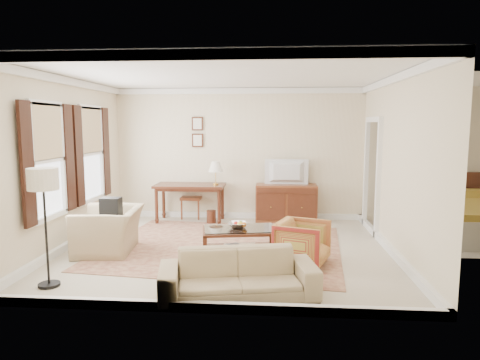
# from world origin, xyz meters

# --- Properties ---
(room_shell) EXTENTS (5.51, 5.01, 2.91)m
(room_shell) POSITION_xyz_m (0.00, 0.00, 2.47)
(room_shell) COLOR beige
(room_shell) RESTS_ON ground
(annex_bedroom) EXTENTS (3.00, 2.70, 2.90)m
(annex_bedroom) POSITION_xyz_m (4.49, 1.15, 0.34)
(annex_bedroom) COLOR beige
(annex_bedroom) RESTS_ON ground
(window_front) EXTENTS (0.12, 1.56, 1.80)m
(window_front) POSITION_xyz_m (-2.70, -0.70, 1.55)
(window_front) COLOR #CCB284
(window_front) RESTS_ON room_shell
(window_rear) EXTENTS (0.12, 1.56, 1.80)m
(window_rear) POSITION_xyz_m (-2.70, 0.90, 1.55)
(window_rear) COLOR #CCB284
(window_rear) RESTS_ON room_shell
(doorway) EXTENTS (0.10, 1.12, 2.25)m
(doorway) POSITION_xyz_m (2.71, 1.50, 1.08)
(doorway) COLOR white
(doorway) RESTS_ON room_shell
(rug) EXTENTS (4.31, 3.81, 0.01)m
(rug) POSITION_xyz_m (-0.09, 0.14, 0.01)
(rug) COLOR maroon
(rug) RESTS_ON room_shell
(writing_desk) EXTENTS (1.50, 0.75, 0.82)m
(writing_desk) POSITION_xyz_m (-1.02, 2.03, 0.71)
(writing_desk) COLOR #472114
(writing_desk) RESTS_ON room_shell
(desk_chair) EXTENTS (0.53, 0.53, 1.05)m
(desk_chair) POSITION_xyz_m (-1.06, 2.38, 0.53)
(desk_chair) COLOR brown
(desk_chair) RESTS_ON room_shell
(desk_lamp) EXTENTS (0.32, 0.32, 0.50)m
(desk_lamp) POSITION_xyz_m (-0.46, 2.03, 1.07)
(desk_lamp) COLOR silver
(desk_lamp) RESTS_ON writing_desk
(framed_prints) EXTENTS (0.25, 0.04, 0.68)m
(framed_prints) POSITION_xyz_m (-0.92, 2.47, 1.94)
(framed_prints) COLOR #472114
(framed_prints) RESTS_ON room_shell
(sideboard) EXTENTS (1.32, 0.51, 0.81)m
(sideboard) POSITION_xyz_m (1.06, 2.22, 0.41)
(sideboard) COLOR brown
(sideboard) RESTS_ON room_shell
(tv) EXTENTS (0.90, 0.52, 0.12)m
(tv) POSITION_xyz_m (1.06, 2.20, 1.26)
(tv) COLOR black
(tv) RESTS_ON sideboard
(coffee_table) EXTENTS (1.26, 0.87, 0.49)m
(coffee_table) POSITION_xyz_m (0.26, -0.48, 0.38)
(coffee_table) COLOR #472114
(coffee_table) RESTS_ON room_shell
(fruit_bowl) EXTENTS (0.42, 0.42, 0.10)m
(fruit_bowl) POSITION_xyz_m (0.22, -0.42, 0.54)
(fruit_bowl) COLOR silver
(fruit_bowl) RESTS_ON coffee_table
(book_a) EXTENTS (0.25, 0.19, 0.38)m
(book_a) POSITION_xyz_m (0.09, -0.50, 0.19)
(book_a) COLOR brown
(book_a) RESTS_ON coffee_table
(book_b) EXTENTS (0.28, 0.10, 0.38)m
(book_b) POSITION_xyz_m (0.34, -0.46, 0.19)
(book_b) COLOR brown
(book_b) RESTS_ON coffee_table
(striped_armchair) EXTENTS (0.88, 0.91, 0.74)m
(striped_armchair) POSITION_xyz_m (1.22, -0.71, 0.37)
(striped_armchair) COLOR maroon
(striped_armchair) RESTS_ON room_shell
(club_armchair) EXTENTS (0.84, 1.19, 0.98)m
(club_armchair) POSITION_xyz_m (-1.93, -0.29, 0.49)
(club_armchair) COLOR tan
(club_armchair) RESTS_ON room_shell
(backpack) EXTENTS (0.27, 0.35, 0.40)m
(backpack) POSITION_xyz_m (-1.89, -0.28, 0.74)
(backpack) COLOR black
(backpack) RESTS_ON club_armchair
(sofa) EXTENTS (1.99, 0.92, 0.75)m
(sofa) POSITION_xyz_m (0.35, -1.97, 0.38)
(sofa) COLOR tan
(sofa) RESTS_ON room_shell
(floor_lamp) EXTENTS (0.38, 0.38, 1.56)m
(floor_lamp) POSITION_xyz_m (-2.15, -1.85, 1.31)
(floor_lamp) COLOR black
(floor_lamp) RESTS_ON room_shell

